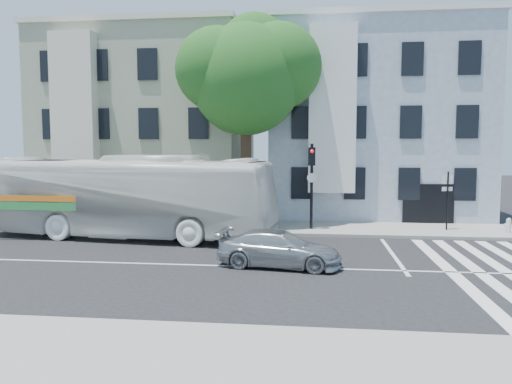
% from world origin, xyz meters
% --- Properties ---
extents(ground, '(120.00, 120.00, 0.00)m').
position_xyz_m(ground, '(0.00, 0.00, 0.00)').
color(ground, black).
rests_on(ground, ground).
extents(sidewalk_far, '(80.00, 4.00, 0.15)m').
position_xyz_m(sidewalk_far, '(0.00, 8.00, 0.07)').
color(sidewalk_far, gray).
rests_on(sidewalk_far, ground).
extents(sidewalk_near, '(80.00, 4.00, 0.15)m').
position_xyz_m(sidewalk_near, '(0.00, -8.00, 0.07)').
color(sidewalk_near, gray).
rests_on(sidewalk_near, ground).
extents(building_left, '(12.00, 10.00, 11.00)m').
position_xyz_m(building_left, '(-7.00, 15.00, 5.50)').
color(building_left, gray).
rests_on(building_left, ground).
extents(building_right, '(12.00, 10.00, 11.00)m').
position_xyz_m(building_right, '(7.00, 15.00, 5.50)').
color(building_right, '#8F9AAA').
rests_on(building_right, ground).
extents(street_tree, '(7.30, 5.90, 11.10)m').
position_xyz_m(street_tree, '(0.06, 8.74, 7.83)').
color(street_tree, '#2D2116').
rests_on(street_tree, ground).
extents(bus, '(4.77, 13.80, 3.76)m').
position_xyz_m(bus, '(-4.96, 4.93, 1.88)').
color(bus, silver).
rests_on(bus, ground).
extents(sedan, '(2.32, 4.49, 1.24)m').
position_xyz_m(sedan, '(2.29, 0.15, 0.62)').
color(sedan, '#AFB2B6').
rests_on(sedan, ground).
extents(hedge, '(8.43, 3.00, 0.70)m').
position_xyz_m(hedge, '(-6.07, 6.80, 0.50)').
color(hedge, '#2D611F').
rests_on(hedge, sidewalk_far).
extents(traffic_signal, '(0.44, 0.53, 4.28)m').
position_xyz_m(traffic_signal, '(3.35, 7.29, 2.76)').
color(traffic_signal, black).
rests_on(traffic_signal, ground).
extents(fire_hydrant, '(0.38, 0.22, 0.69)m').
position_xyz_m(fire_hydrant, '(12.47, 7.34, 0.50)').
color(fire_hydrant, silver).
rests_on(fire_hydrant, sidewalk_far).
extents(far_sign_pole, '(0.50, 0.20, 2.80)m').
position_xyz_m(far_sign_pole, '(9.82, 7.91, 1.90)').
color(far_sign_pole, black).
rests_on(far_sign_pole, sidewalk_far).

